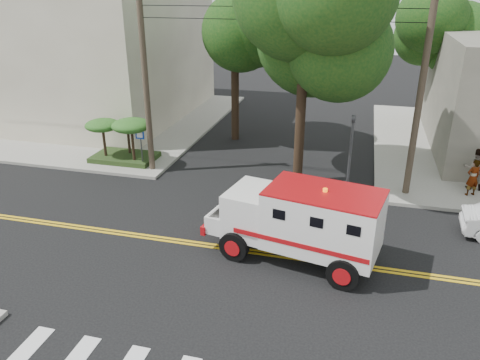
# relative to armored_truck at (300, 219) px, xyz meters

# --- Properties ---
(ground) EXTENTS (100.00, 100.00, 0.00)m
(ground) POSITION_rel_armored_truck_xyz_m (-2.49, -0.00, -1.50)
(ground) COLOR black
(ground) RESTS_ON ground
(sidewalk_nw) EXTENTS (17.00, 17.00, 0.15)m
(sidewalk_nw) POSITION_rel_armored_truck_xyz_m (-15.99, 13.50, -1.42)
(sidewalk_nw) COLOR gray
(sidewalk_nw) RESTS_ON ground
(building_left) EXTENTS (16.00, 14.00, 10.00)m
(building_left) POSITION_rel_armored_truck_xyz_m (-17.99, 15.00, 3.65)
(building_left) COLOR #B2A892
(building_left) RESTS_ON sidewalk_nw
(utility_pole_left) EXTENTS (0.28, 0.28, 9.00)m
(utility_pole_left) POSITION_rel_armored_truck_xyz_m (-8.09, 6.00, 3.00)
(utility_pole_left) COLOR #382D23
(utility_pole_left) RESTS_ON ground
(utility_pole_right) EXTENTS (0.28, 0.28, 9.00)m
(utility_pole_right) POSITION_rel_armored_truck_xyz_m (3.81, 6.20, 3.00)
(utility_pole_right) COLOR #382D23
(utility_pole_right) RESTS_ON ground
(tree_main) EXTENTS (6.08, 5.70, 9.85)m
(tree_main) POSITION_rel_armored_truck_xyz_m (-0.55, 6.20, 5.70)
(tree_main) COLOR black
(tree_main) RESTS_ON ground
(tree_left) EXTENTS (4.48, 4.20, 7.70)m
(tree_left) POSITION_rel_armored_truck_xyz_m (-5.17, 11.78, 4.23)
(tree_left) COLOR black
(tree_left) RESTS_ON ground
(tree_right) EXTENTS (4.80, 4.50, 8.20)m
(tree_right) POSITION_rel_armored_truck_xyz_m (6.36, 15.77, 4.60)
(tree_right) COLOR black
(tree_right) RESTS_ON ground
(traffic_signal) EXTENTS (0.15, 0.18, 3.60)m
(traffic_signal) POSITION_rel_armored_truck_xyz_m (1.31, 5.60, 0.73)
(traffic_signal) COLOR #3F3F42
(traffic_signal) RESTS_ON ground
(accessibility_sign) EXTENTS (0.45, 0.10, 2.02)m
(accessibility_sign) POSITION_rel_armored_truck_xyz_m (-8.69, 6.17, -0.13)
(accessibility_sign) COLOR #3F3F42
(accessibility_sign) RESTS_ON ground
(palm_planter) EXTENTS (3.52, 2.63, 2.36)m
(palm_planter) POSITION_rel_armored_truck_xyz_m (-9.92, 6.62, 0.15)
(palm_planter) COLOR #1E3314
(palm_planter) RESTS_ON sidewalk_nw
(armored_truck) EXTENTS (6.07, 3.23, 2.63)m
(armored_truck) POSITION_rel_armored_truck_xyz_m (0.00, 0.00, 0.00)
(armored_truck) COLOR white
(armored_truck) RESTS_ON ground
(pedestrian_a) EXTENTS (0.70, 0.61, 1.62)m
(pedestrian_a) POSITION_rel_armored_truck_xyz_m (6.47, 6.62, -0.54)
(pedestrian_a) COLOR gray
(pedestrian_a) RESTS_ON sidewalk_ne
(pedestrian_b) EXTENTS (0.97, 0.79, 1.86)m
(pedestrian_b) POSITION_rel_armored_truck_xyz_m (6.68, 7.42, -0.42)
(pedestrian_b) COLOR gray
(pedestrian_b) RESTS_ON sidewalk_ne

